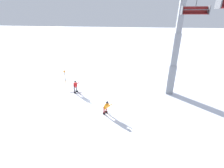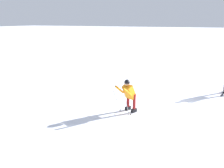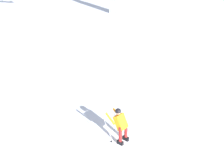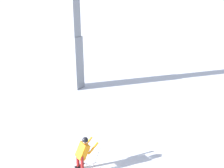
% 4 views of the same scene
% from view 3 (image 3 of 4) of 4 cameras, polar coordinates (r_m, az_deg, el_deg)
% --- Properties ---
extents(ground_plane, '(260.00, 260.00, 0.00)m').
position_cam_3_polar(ground_plane, '(11.37, 6.91, -14.88)').
color(ground_plane, white).
extents(skier_carving_main, '(1.15, 1.65, 1.62)m').
position_cam_3_polar(skier_carving_main, '(11.85, 1.64, -7.63)').
color(skier_carving_main, white).
rests_on(skier_carving_main, ground_plane).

